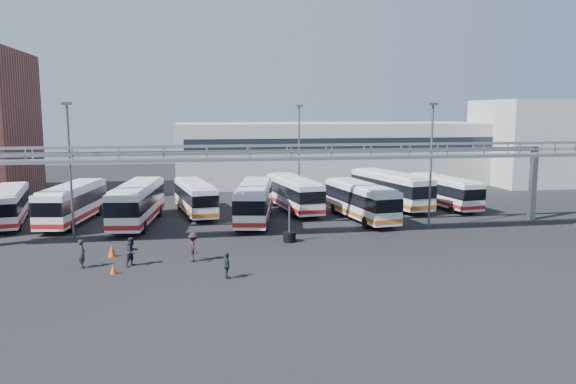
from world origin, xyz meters
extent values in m
plane|color=black|center=(0.00, 0.00, 0.00)|extent=(140.00, 140.00, 0.00)
cube|color=gray|center=(0.00, 5.00, 6.10)|extent=(50.00, 1.80, 0.22)
cube|color=gray|center=(0.00, 4.15, 7.05)|extent=(50.00, 0.10, 0.10)
cube|color=gray|center=(0.00, 5.85, 7.05)|extent=(50.00, 0.10, 0.10)
cube|color=#4C4F54|center=(0.00, 9.00, 6.30)|extent=(45.00, 0.50, 0.35)
cube|color=#9E9E99|center=(12.00, 38.00, 4.00)|extent=(42.00, 14.00, 8.00)
cube|color=#B2B2AD|center=(38.00, 32.00, 5.50)|extent=(14.00, 12.00, 11.00)
cylinder|color=#4C4F54|center=(-16.00, 8.00, 5.00)|extent=(0.18, 0.18, 10.00)
cube|color=#4C4F54|center=(-16.00, 8.00, 10.10)|extent=(0.70, 0.35, 0.22)
cylinder|color=#4C4F54|center=(12.00, 7.00, 5.00)|extent=(0.18, 0.18, 10.00)
cube|color=#4C4F54|center=(12.00, 7.00, 10.10)|extent=(0.70, 0.35, 0.22)
cylinder|color=#4C4F54|center=(4.00, 22.00, 5.00)|extent=(0.18, 0.18, 10.00)
cube|color=#4C4F54|center=(4.00, 22.00, 10.10)|extent=(0.70, 0.35, 0.22)
cube|color=silver|center=(-22.45, 14.57, 1.68)|extent=(4.02, 10.36, 2.53)
cube|color=black|center=(-22.45, 14.57, 1.98)|extent=(4.09, 10.43, 1.01)
cube|color=#AD1715|center=(-22.45, 14.57, 0.78)|extent=(4.08, 10.42, 0.32)
cube|color=silver|center=(-22.45, 14.57, 3.02)|extent=(3.62, 9.33, 0.15)
cylinder|color=black|center=(-20.88, 11.56, 0.46)|extent=(0.43, 0.95, 0.92)
cylinder|color=black|center=(-24.03, 17.58, 0.46)|extent=(0.43, 0.95, 0.92)
cylinder|color=black|center=(-22.00, 17.94, 0.46)|extent=(0.43, 0.95, 0.92)
cube|color=silver|center=(-17.22, 14.06, 1.81)|extent=(4.11, 11.14, 2.72)
cube|color=black|center=(-17.22, 14.06, 2.13)|extent=(4.18, 11.21, 1.09)
cube|color=#AD1715|center=(-17.22, 14.06, 0.84)|extent=(4.17, 11.20, 0.35)
cube|color=silver|center=(-17.22, 14.06, 3.25)|extent=(3.70, 10.03, 0.16)
cylinder|color=black|center=(-18.85, 10.79, 0.49)|extent=(0.44, 1.02, 0.99)
cylinder|color=black|center=(-16.64, 10.45, 0.49)|extent=(0.44, 1.02, 0.99)
cylinder|color=black|center=(-17.79, 17.68, 0.49)|extent=(0.44, 1.02, 0.99)
cylinder|color=black|center=(-15.58, 17.33, 0.49)|extent=(0.44, 1.02, 0.99)
cube|color=silver|center=(-11.70, 12.61, 1.90)|extent=(3.89, 11.67, 2.86)
cube|color=black|center=(-11.70, 12.61, 2.24)|extent=(3.95, 11.74, 1.14)
cube|color=#AD1715|center=(-11.70, 12.61, 0.88)|extent=(3.94, 11.73, 0.36)
cube|color=silver|center=(-11.70, 12.61, 3.41)|extent=(3.50, 10.50, 0.17)
cylinder|color=black|center=(-13.29, 9.11, 0.52)|extent=(0.43, 1.07, 1.04)
cylinder|color=black|center=(-10.94, 8.84, 0.52)|extent=(0.43, 1.07, 1.04)
cylinder|color=black|center=(-12.46, 16.39, 0.52)|extent=(0.43, 1.07, 1.04)
cylinder|color=black|center=(-10.11, 16.12, 0.52)|extent=(0.43, 1.07, 1.04)
cube|color=silver|center=(-6.85, 16.55, 1.66)|extent=(3.95, 10.23, 2.50)
cube|color=black|center=(-6.85, 16.55, 1.95)|extent=(4.02, 10.30, 1.00)
cube|color=#BF5E11|center=(-6.85, 16.55, 0.77)|extent=(4.01, 10.29, 0.32)
cube|color=silver|center=(-6.85, 16.55, 2.98)|extent=(3.56, 9.21, 0.15)
cylinder|color=black|center=(-7.30, 13.23, 0.45)|extent=(0.42, 0.94, 0.91)
cylinder|color=black|center=(-5.30, 13.58, 0.45)|extent=(0.42, 0.94, 0.91)
cylinder|color=black|center=(-8.40, 19.53, 0.45)|extent=(0.42, 0.94, 0.91)
cylinder|color=black|center=(-6.40, 19.88, 0.45)|extent=(0.42, 0.94, 0.91)
cube|color=silver|center=(-1.85, 11.94, 1.85)|extent=(4.52, 11.42, 2.79)
cube|color=black|center=(-1.85, 11.94, 2.18)|extent=(4.59, 11.49, 1.11)
cube|color=#AD1715|center=(-1.85, 11.94, 0.86)|extent=(4.58, 11.48, 0.35)
cube|color=silver|center=(-1.85, 11.94, 3.32)|extent=(4.07, 10.28, 0.16)
cylinder|color=black|center=(-3.62, 8.65, 0.51)|extent=(0.48, 1.05, 1.01)
cylinder|color=black|center=(-1.37, 8.23, 0.51)|extent=(0.48, 1.05, 1.01)
cylinder|color=black|center=(-2.33, 15.66, 0.51)|extent=(0.48, 1.05, 1.01)
cylinder|color=black|center=(-0.07, 15.24, 0.51)|extent=(0.48, 1.05, 1.01)
cube|color=silver|center=(2.49, 16.73, 1.76)|extent=(3.84, 10.85, 2.65)
cube|color=black|center=(2.49, 16.73, 2.07)|extent=(3.91, 10.91, 1.06)
cube|color=#AD1715|center=(2.49, 16.73, 0.82)|extent=(3.90, 10.90, 0.34)
cube|color=silver|center=(2.49, 16.73, 3.17)|extent=(3.46, 9.76, 0.15)
cylinder|color=black|center=(1.88, 13.22, 0.48)|extent=(0.42, 1.00, 0.97)
cylinder|color=black|center=(4.03, 13.51, 0.48)|extent=(0.42, 1.00, 0.97)
cylinder|color=black|center=(0.95, 19.95, 0.48)|extent=(0.42, 1.00, 0.97)
cylinder|color=black|center=(3.10, 20.24, 0.48)|extent=(0.42, 1.00, 0.97)
cube|color=silver|center=(7.51, 11.39, 1.77)|extent=(3.88, 10.89, 2.67)
cube|color=black|center=(7.51, 11.39, 2.08)|extent=(3.95, 10.96, 1.07)
cube|color=#BF5E11|center=(7.51, 11.39, 0.82)|extent=(3.94, 10.95, 0.34)
cube|color=silver|center=(7.51, 11.39, 3.18)|extent=(3.49, 9.80, 0.16)
cylinder|color=black|center=(6.90, 7.86, 0.48)|extent=(0.42, 1.00, 0.97)
cylinder|color=black|center=(9.06, 8.16, 0.48)|extent=(0.42, 1.00, 0.97)
cylinder|color=black|center=(5.95, 14.62, 0.48)|extent=(0.42, 1.00, 0.97)
cylinder|color=black|center=(8.11, 14.92, 0.48)|extent=(0.42, 1.00, 0.97)
cube|color=silver|center=(12.39, 17.24, 1.91)|extent=(4.92, 11.78, 2.87)
cube|color=black|center=(12.39, 17.24, 2.24)|extent=(4.99, 11.85, 1.15)
cube|color=#BF5E11|center=(12.39, 17.24, 0.89)|extent=(4.98, 11.84, 0.37)
cube|color=silver|center=(12.39, 17.24, 3.42)|extent=(4.43, 10.60, 0.17)
cylinder|color=black|center=(11.99, 13.40, 0.52)|extent=(0.52, 1.09, 1.04)
cylinder|color=black|center=(14.30, 13.89, 0.52)|extent=(0.52, 1.09, 1.04)
cylinder|color=black|center=(10.47, 20.59, 0.52)|extent=(0.52, 1.09, 1.04)
cylinder|color=black|center=(12.79, 21.08, 0.52)|extent=(0.52, 1.09, 1.04)
cube|color=silver|center=(17.58, 16.28, 1.68)|extent=(3.68, 10.33, 2.53)
cube|color=black|center=(17.58, 16.28, 1.98)|extent=(3.75, 10.40, 1.01)
cube|color=#AD1715|center=(17.58, 16.28, 0.78)|extent=(3.74, 10.39, 0.32)
cube|color=silver|center=(17.58, 16.28, 3.01)|extent=(3.31, 9.30, 0.15)
cylinder|color=black|center=(17.01, 12.93, 0.46)|extent=(0.40, 0.95, 0.92)
cylinder|color=black|center=(19.05, 13.22, 0.46)|extent=(0.40, 0.95, 0.92)
cylinder|color=black|center=(16.12, 19.34, 0.46)|extent=(0.40, 0.95, 0.92)
cylinder|color=black|center=(18.15, 19.63, 0.46)|extent=(0.40, 0.95, 0.92)
imported|color=black|center=(-13.83, -0.54, 0.89)|extent=(0.59, 0.74, 1.78)
imported|color=#211E2A|center=(-10.85, -0.60, 0.91)|extent=(1.10, 1.12, 1.82)
imported|color=black|center=(-7.10, -0.19, 0.95)|extent=(1.01, 1.37, 1.89)
imported|color=#1A272F|center=(-5.22, -4.30, 0.76)|extent=(0.52, 0.94, 1.52)
cone|color=#DE470C|center=(-11.80, -2.18, 0.31)|extent=(0.51, 0.51, 0.62)
cone|color=#DE470C|center=(-12.42, 1.93, 0.39)|extent=(0.50, 0.50, 0.79)
cylinder|color=black|center=(-0.12, 4.16, 0.13)|extent=(0.94, 0.94, 0.22)
cylinder|color=black|center=(-0.12, 4.16, 0.38)|extent=(0.94, 0.94, 0.22)
cylinder|color=black|center=(-0.12, 4.16, 0.63)|extent=(0.94, 0.94, 0.22)
cylinder|color=#4C4F54|center=(-0.12, 4.16, 1.34)|extent=(0.13, 0.13, 2.69)
camera|label=1|loc=(-7.04, -35.60, 9.51)|focal=35.00mm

